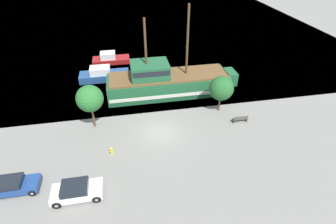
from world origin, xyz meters
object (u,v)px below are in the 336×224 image
(moored_boat_outer, at_px, (104,75))
(parked_car_curb_front, at_px, (77,191))
(parked_car_curb_mid, at_px, (10,186))
(pirate_ship, at_px, (167,82))
(fire_hydrant, at_px, (112,151))
(bench_promenade_east, at_px, (240,119))
(moored_boat_dockside, at_px, (110,59))

(moored_boat_outer, xyz_separation_m, parked_car_curb_front, (-1.80, -20.59, -0.02))
(moored_boat_outer, relative_size, parked_car_curb_mid, 1.59)
(pirate_ship, bearing_deg, parked_car_curb_mid, -139.10)
(pirate_ship, xyz_separation_m, moored_boat_outer, (-8.35, 5.56, -0.94))
(pirate_ship, xyz_separation_m, fire_hydrant, (-7.37, -10.48, -1.24))
(parked_car_curb_front, bearing_deg, bench_promenade_east, 22.54)
(pirate_ship, distance_m, parked_car_curb_front, 18.16)
(moored_boat_dockside, bearing_deg, parked_car_curb_front, -95.98)
(moored_boat_dockside, bearing_deg, moored_boat_outer, -99.43)
(bench_promenade_east, bearing_deg, moored_boat_dockside, 126.56)
(parked_car_curb_front, distance_m, bench_promenade_east, 18.54)
(pirate_ship, relative_size, bench_promenade_east, 10.14)
(moored_boat_outer, height_order, bench_promenade_east, moored_boat_outer)
(fire_hydrant, bearing_deg, moored_boat_outer, 93.46)
(pirate_ship, relative_size, moored_boat_outer, 2.41)
(pirate_ship, distance_m, fire_hydrant, 12.88)
(moored_boat_dockside, height_order, parked_car_curb_mid, moored_boat_dockside)
(pirate_ship, xyz_separation_m, parked_car_curb_mid, (-15.60, -13.51, -0.99))
(moored_boat_dockside, distance_m, fire_hydrant, 21.90)
(parked_car_curb_front, relative_size, bench_promenade_east, 2.41)
(parked_car_curb_front, relative_size, parked_car_curb_mid, 0.91)
(bench_promenade_east, bearing_deg, pirate_ship, 131.34)
(moored_boat_dockside, relative_size, parked_car_curb_mid, 1.34)
(parked_car_curb_mid, bearing_deg, parked_car_curb_front, -15.60)
(parked_car_curb_mid, xyz_separation_m, bench_promenade_east, (22.57, 5.58, -0.22))
(moored_boat_outer, height_order, parked_car_curb_mid, moored_boat_outer)
(parked_car_curb_front, bearing_deg, parked_car_curb_mid, 164.40)
(bench_promenade_east, bearing_deg, moored_boat_outer, 138.64)
(pirate_ship, xyz_separation_m, moored_boat_dockside, (-7.37, 11.42, -1.02))
(fire_hydrant, bearing_deg, pirate_ship, 54.88)
(fire_hydrant, bearing_deg, parked_car_curb_front, -121.35)
(parked_car_curb_mid, bearing_deg, moored_boat_outer, 69.18)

